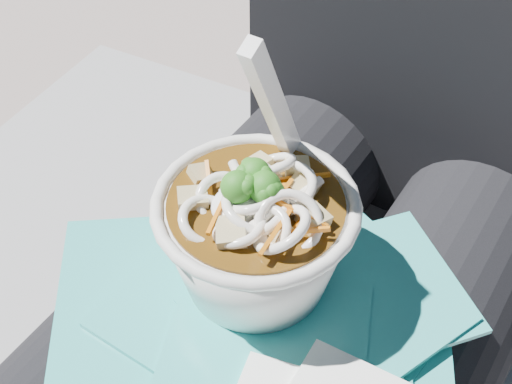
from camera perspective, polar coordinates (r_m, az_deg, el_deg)
The scene contains 4 objects.
lap at distance 0.61m, azimuth 1.43°, elevation -12.98°, with size 0.34×0.48×0.16m.
person_body at distance 0.64m, azimuth 5.80°, elevation -5.91°, with size 0.34×0.94×1.01m.
plastic_bag at distance 0.50m, azimuth 1.58°, elevation -13.21°, with size 0.38×0.36×0.02m.
udon_bowl at distance 0.49m, azimuth 0.02°, elevation -3.10°, with size 0.15×0.15×0.19m.
Camera 1 is at (0.16, -0.28, 1.06)m, focal length 50.00 mm.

